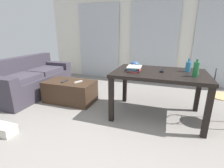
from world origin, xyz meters
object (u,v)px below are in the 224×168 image
Objects in this scene: wire_chair at (218,90)px; scissors at (197,74)px; craft_table at (159,77)px; bottle_near at (188,67)px; tv_remote_on_table at (162,71)px; coffee_table at (70,91)px; tv_remote_secondary at (65,81)px; couch at (32,80)px; book_stack at (134,69)px; bowl at (135,64)px; bottle_far at (196,69)px; tv_remote_primary at (78,82)px; shoebox at (3,129)px.

wire_chair reaches higher than scissors.
bottle_near is (0.41, 0.15, 0.17)m from craft_table.
tv_remote_on_table is (-0.37, -0.11, -0.07)m from bottle_near.
coffee_table is 1.79m from tv_remote_on_table.
tv_remote_secondary is (-2.16, -0.14, -0.40)m from bottle_near.
bottle_near reaches higher than couch.
couch is 3.57m from wire_chair.
wire_chair is 1.26m from book_stack.
coffee_table is 4.80× the size of bottle_near.
craft_table is 9.13× the size of bowl.
couch is 3.26m from bottle_far.
bowl is 0.82× the size of tv_remote_secondary.
coffee_table is 1.16× the size of wire_chair.
bottle_far is 1.56× the size of bowl.
tv_remote_secondary is (-1.75, 0.00, -0.23)m from craft_table.
craft_table is at bearing -138.40° from tv_remote_on_table.
coffee_table is 2.25m from bottle_far.
bottle_near is at bearing 19.60° from craft_table.
coffee_table is at bearing -179.09° from tv_remote_on_table.
craft_table is 0.53m from scissors.
wire_chair is 6.95× the size of scissors.
bottle_near is at bearing 133.21° from scissors.
bottle_far reaches higher than scissors.
tv_remote_on_table is at bearing 179.41° from scissors.
wire_chair is at bearing 30.26° from bottle_far.
tv_remote_secondary is at bearing 176.13° from bottle_far.
craft_table is 1.50m from tv_remote_primary.
tv_remote_primary is (-1.89, -0.10, -0.40)m from bottle_near.
tv_remote_secondary is (-0.08, -0.04, 0.22)m from coffee_table.
tv_remote_on_table is 0.90× the size of tv_remote_secondary.
bottle_near is 1.93m from tv_remote_primary.
tv_remote_on_table is 0.48m from scissors.
bottle_far reaches higher than tv_remote_on_table.
wire_chair is at bearing 24.23° from tv_remote_primary.
book_stack is at bearing 36.46° from shoebox.
bottle_near reaches higher than tv_remote_on_table.
bowl is (-0.85, 0.14, -0.03)m from bottle_near.
shoebox is at bearing -147.47° from craft_table.
tv_remote_on_table is 1.40× the size of scissors.
shoebox is (-1.47, -1.51, -0.73)m from bowl.
tv_remote_primary reaches higher than shoebox.
coffee_table is 5.75× the size of tv_remote_on_table.
scissors is at bearing -2.11° from couch.
tv_remote_secondary is (-2.27, -0.02, -0.32)m from scissors.
shoebox is at bearing -149.52° from bottle_near.
bowl is at bearing 3.62° from couch.
wire_chair is (2.51, 0.02, 0.31)m from coffee_table.
couch is 1.07m from coffee_table.
shoebox is (0.81, -1.37, -0.25)m from couch.
bowl is 1.12m from tv_remote_primary.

